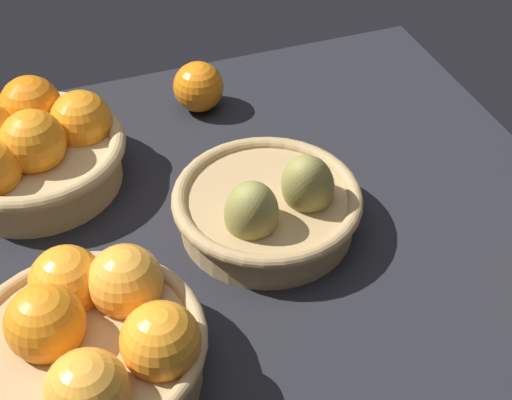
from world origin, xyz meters
The scene contains 5 objects.
market_tray centered at (0.00, 0.00, 1.50)cm, with size 84.00×72.00×3.00cm, color black.
basket_far_right centered at (22.56, 18.40, 8.16)cm, with size 24.77×24.77×12.19cm.
basket_near_right centered at (24.09, -15.54, 8.28)cm, with size 24.59×24.59×12.38cm.
basket_center_pears centered at (-2.05, 4.11, 6.84)cm, with size 23.50×23.50×12.91cm.
loose_orange_back_gap centered at (-1.42, -24.16, 6.78)cm, with size 7.56×7.56×7.56cm, color orange.
Camera 1 is at (23.08, 68.31, 69.73)cm, focal length 53.49 mm.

